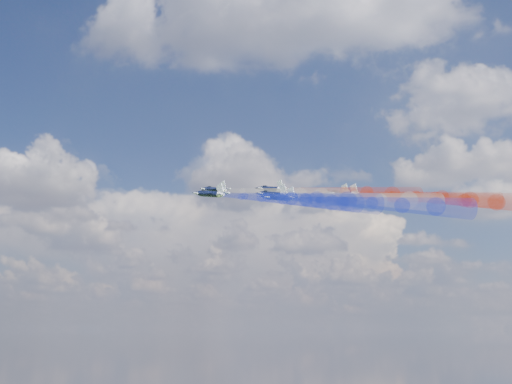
# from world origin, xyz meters

# --- Properties ---
(jet_lead) EXTENTS (16.72, 16.41, 7.33)m
(jet_lead) POSITION_xyz_m (-11.05, -12.37, 160.86)
(jet_lead) COLOR black
(trail_lead) EXTENTS (39.05, 31.47, 13.59)m
(trail_lead) POSITION_xyz_m (11.50, -29.30, 155.39)
(trail_lead) COLOR white
(jet_inner_left) EXTENTS (16.72, 16.41, 7.33)m
(jet_inner_left) POSITION_xyz_m (-7.55, -30.45, 155.44)
(jet_inner_left) COLOR black
(trail_inner_left) EXTENTS (39.05, 31.47, 13.59)m
(trail_inner_left) POSITION_xyz_m (15.00, -47.38, 149.96)
(trail_inner_left) COLOR #1B2EED
(jet_inner_right) EXTENTS (16.72, 16.41, 7.33)m
(jet_inner_right) POSITION_xyz_m (6.11, -12.62, 160.33)
(jet_inner_right) COLOR black
(trail_inner_right) EXTENTS (39.05, 31.47, 13.59)m
(trail_inner_right) POSITION_xyz_m (28.66, -29.55, 154.85)
(trail_inner_right) COLOR red
(jet_outer_left) EXTENTS (16.72, 16.41, 7.33)m
(jet_outer_left) POSITION_xyz_m (-3.56, -45.57, 152.31)
(jet_outer_left) COLOR black
(trail_outer_left) EXTENTS (39.05, 31.47, 13.59)m
(trail_outer_left) POSITION_xyz_m (18.99, -62.50, 146.83)
(trail_outer_left) COLOR #1B2EED
(jet_center_third) EXTENTS (16.72, 16.41, 7.33)m
(jet_center_third) POSITION_xyz_m (9.27, -28.49, 155.34)
(jet_center_third) COLOR black
(trail_center_third) EXTENTS (39.05, 31.47, 13.59)m
(trail_center_third) POSITION_xyz_m (31.82, -45.42, 149.87)
(trail_center_third) COLOR white
(jet_outer_right) EXTENTS (16.72, 16.41, 7.33)m
(jet_outer_right) POSITION_xyz_m (24.65, -9.64, 159.00)
(jet_outer_right) COLOR black
(trail_outer_right) EXTENTS (39.05, 31.47, 13.59)m
(trail_outer_right) POSITION_xyz_m (47.19, -26.57, 153.52)
(trail_outer_right) COLOR red
(jet_rear_left) EXTENTS (16.72, 16.41, 7.33)m
(jet_rear_left) POSITION_xyz_m (13.44, -43.68, 151.10)
(jet_rear_left) COLOR black
(trail_rear_left) EXTENTS (39.05, 31.47, 13.59)m
(trail_rear_left) POSITION_xyz_m (35.99, -60.61, 145.62)
(trail_rear_left) COLOR #1B2EED
(jet_rear_right) EXTENTS (16.72, 16.41, 7.33)m
(jet_rear_right) POSITION_xyz_m (27.79, -27.12, 154.92)
(jet_rear_right) COLOR black
(trail_rear_right) EXTENTS (39.05, 31.47, 13.59)m
(trail_rear_right) POSITION_xyz_m (50.34, -44.05, 149.44)
(trail_rear_right) COLOR red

